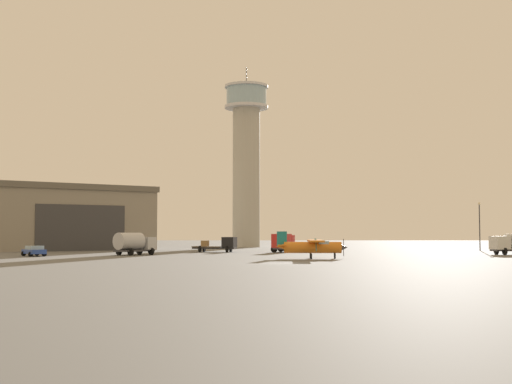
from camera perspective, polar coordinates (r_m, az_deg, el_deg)
ground_plane at (r=68.13m, az=2.20°, el=-5.97°), size 400.00×400.00×0.00m
control_tower at (r=143.89m, az=-0.81°, el=3.09°), size 9.17×9.17×38.16m
hangar at (r=125.66m, az=-15.74°, el=-2.10°), size 33.63×31.31×11.24m
airplane_orange at (r=80.30m, az=4.68°, el=-4.51°), size 8.44×10.74×3.18m
truck_fuel_tanker_silver at (r=93.93m, az=-10.17°, el=-4.20°), size 5.34×6.03×3.04m
truck_flatbed_black at (r=107.06m, az=-2.95°, el=-4.41°), size 7.08×4.08×2.35m
truck_box_red at (r=105.70m, az=2.28°, el=-4.18°), size 4.00×5.95×2.85m
car_blue at (r=92.78m, az=-18.03°, el=-4.66°), size 4.14×4.61×1.37m
light_post_east at (r=121.16m, az=18.16°, el=-2.36°), size 0.44×0.44×8.16m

